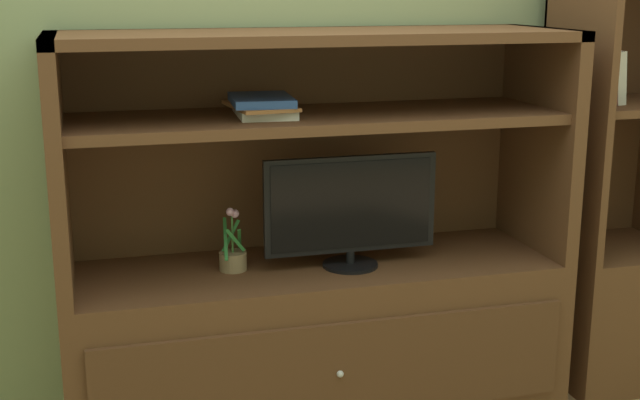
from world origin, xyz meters
The scene contains 7 objects.
painted_rear_wall centered at (0.00, 0.75, 1.40)m, with size 6.00×0.10×2.80m, color #8C9E6B.
media_console centered at (0.00, 0.41, 0.45)m, with size 1.79×0.60×1.41m.
tv_monitor centered at (0.11, 0.34, 0.80)m, with size 0.63×0.20×0.40m.
potted_plant centered at (-0.30, 0.41, 0.63)m, with size 0.10×0.13×0.23m.
magazine_stack centered at (-0.19, 0.40, 1.17)m, with size 0.23×0.33×0.07m.
bookshelf_tall centered at (1.25, 0.41, 0.57)m, with size 0.50×0.49×1.80m.
upright_book_row centered at (1.11, 0.40, 1.24)m, with size 0.11×0.18×0.24m.
Camera 1 is at (-0.78, -2.46, 1.56)m, focal length 48.38 mm.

